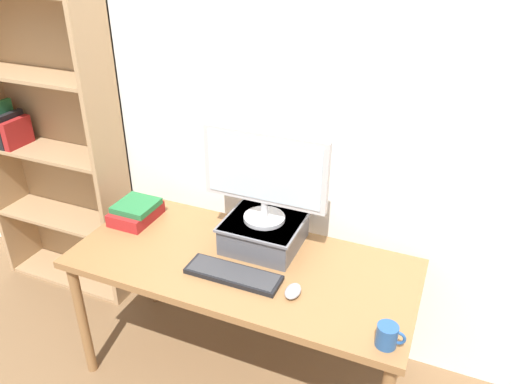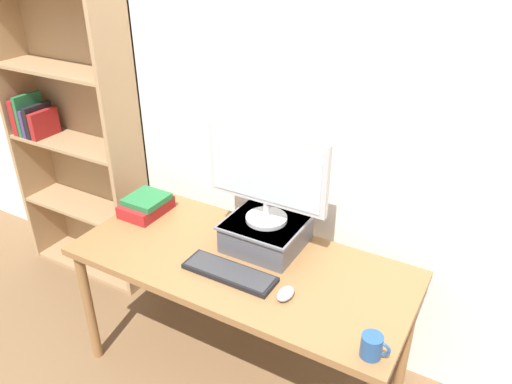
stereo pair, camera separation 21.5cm
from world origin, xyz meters
The scene contains 10 objects.
ground_plane centered at (0.00, 0.00, 0.00)m, with size 12.00×12.00×0.00m, color brown.
back_wall centered at (0.00, 0.48, 1.30)m, with size 7.00×0.08×2.60m.
desk centered at (0.00, 0.00, 0.65)m, with size 1.59×0.71×0.72m.
bookshelf_unit centered at (-1.40, 0.33, 0.92)m, with size 0.90×0.28×1.80m.
riser_box centered at (0.04, 0.16, 0.80)m, with size 0.36×0.35×0.14m.
computer_monitor centered at (0.04, 0.16, 1.11)m, with size 0.59×0.20×0.44m.
keyboard centered at (0.02, -0.12, 0.73)m, with size 0.43×0.14×0.02m.
computer_mouse centered at (0.30, -0.13, 0.74)m, with size 0.06×0.10×0.04m.
book_stack centered at (-0.66, 0.12, 0.77)m, with size 0.20×0.26×0.10m.
coffee_mug centered at (0.71, -0.26, 0.77)m, with size 0.11×0.08×0.09m.
Camera 1 is at (0.81, -1.69, 2.10)m, focal length 35.00 mm.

